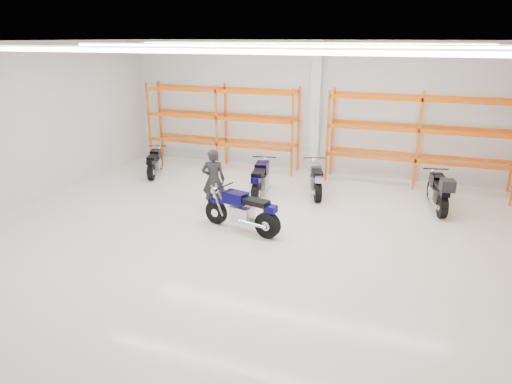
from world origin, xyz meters
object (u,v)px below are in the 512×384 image
(motorcycle_main, at_px, (244,212))
(motorcycle_back_d, at_px, (439,192))
(structural_column, at_px, (316,109))
(motorcycle_back_b, at_px, (260,180))
(standing_man, at_px, (213,180))
(motorcycle_back_a, at_px, (155,163))
(motorcycle_back_c, at_px, (316,180))

(motorcycle_main, xyz_separation_m, motorcycle_back_d, (4.50, 3.20, 0.03))
(motorcycle_back_d, relative_size, structural_column, 0.48)
(motorcycle_back_b, bearing_deg, motorcycle_main, -78.78)
(motorcycle_back_d, bearing_deg, structural_column, 149.32)
(motorcycle_back_b, xyz_separation_m, standing_man, (-0.82, -1.51, 0.36))
(motorcycle_back_a, relative_size, standing_man, 1.06)
(standing_man, bearing_deg, motorcycle_back_d, -179.27)
(motorcycle_main, relative_size, standing_man, 1.25)
(motorcycle_back_a, bearing_deg, motorcycle_back_c, -0.93)
(motorcycle_back_b, relative_size, motorcycle_back_d, 1.03)
(standing_man, bearing_deg, motorcycle_back_b, -137.78)
(motorcycle_main, height_order, motorcycle_back_c, motorcycle_main)
(motorcycle_main, height_order, motorcycle_back_a, motorcycle_main)
(motorcycle_back_d, bearing_deg, standing_man, -159.91)
(motorcycle_back_a, distance_m, structural_column, 5.86)
(structural_column, bearing_deg, motorcycle_back_d, -30.68)
(motorcycle_back_c, height_order, standing_man, standing_man)
(motorcycle_main, height_order, motorcycle_back_b, motorcycle_back_b)
(motorcycle_back_b, relative_size, motorcycle_back_c, 1.10)
(motorcycle_back_a, bearing_deg, standing_man, -34.82)
(standing_man, bearing_deg, motorcycle_main, 121.87)
(motorcycle_back_b, height_order, standing_man, standing_man)
(motorcycle_back_c, distance_m, motorcycle_back_d, 3.49)
(motorcycle_main, xyz_separation_m, motorcycle_back_b, (-0.51, 2.58, 0.01))
(motorcycle_back_d, height_order, standing_man, standing_man)
(motorcycle_main, bearing_deg, motorcycle_back_c, 73.12)
(motorcycle_back_d, relative_size, standing_man, 1.24)
(motorcycle_main, relative_size, motorcycle_back_b, 0.98)
(motorcycle_main, height_order, structural_column, structural_column)
(motorcycle_main, bearing_deg, motorcycle_back_b, 101.22)
(motorcycle_back_b, height_order, structural_column, structural_column)
(motorcycle_main, height_order, motorcycle_back_d, motorcycle_back_d)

